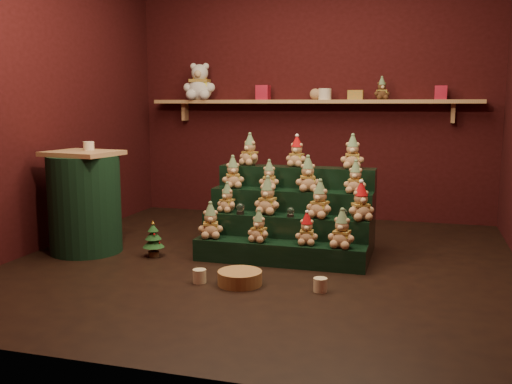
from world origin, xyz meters
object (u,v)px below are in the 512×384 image
(snow_globe_a, at_px, (240,209))
(mug_right, at_px, (320,285))
(mini_christmas_tree, at_px, (153,239))
(side_table, at_px, (85,202))
(snow_globe_c, at_px, (343,214))
(wicker_basket, at_px, (240,278))
(mug_left, at_px, (200,276))
(snow_globe_b, at_px, (291,212))
(white_bear, at_px, (200,77))
(riser_tier_front, at_px, (279,253))
(brown_bear, at_px, (382,88))

(snow_globe_a, bearing_deg, mug_right, -42.21)
(mini_christmas_tree, bearing_deg, side_table, -178.65)
(snow_globe_c, height_order, wicker_basket, snow_globe_c)
(snow_globe_c, distance_m, mug_left, 1.26)
(snow_globe_a, height_order, mini_christmas_tree, snow_globe_a)
(snow_globe_b, distance_m, side_table, 1.78)
(mug_right, bearing_deg, snow_globe_c, 86.17)
(side_table, xyz_separation_m, mini_christmas_tree, (0.63, 0.01, -0.28))
(mug_right, bearing_deg, side_table, 167.01)
(snow_globe_b, distance_m, snow_globe_c, 0.43)
(side_table, height_order, mug_right, side_table)
(snow_globe_b, xyz_separation_m, snow_globe_c, (0.43, 0.00, 0.01))
(mug_left, distance_m, wicker_basket, 0.30)
(snow_globe_b, xyz_separation_m, mini_christmas_tree, (-1.13, -0.23, -0.25))
(wicker_basket, bearing_deg, mug_left, -172.40)
(snow_globe_c, distance_m, white_bear, 2.80)
(side_table, relative_size, mug_left, 8.99)
(side_table, height_order, white_bear, white_bear)
(side_table, xyz_separation_m, mug_left, (1.27, -0.54, -0.39))
(riser_tier_front, xyz_separation_m, mini_christmas_tree, (-1.07, -0.07, 0.06))
(wicker_basket, bearing_deg, snow_globe_c, 49.81)
(mug_right, relative_size, white_bear, 0.18)
(white_bear, bearing_deg, wicker_basket, -69.55)
(snow_globe_a, height_order, snow_globe_b, snow_globe_a)
(snow_globe_a, height_order, snow_globe_c, snow_globe_c)
(side_table, height_order, mug_left, side_table)
(mug_left, xyz_separation_m, mug_right, (0.87, 0.05, -0.00))
(riser_tier_front, xyz_separation_m, snow_globe_b, (0.06, 0.16, 0.31))
(riser_tier_front, distance_m, mini_christmas_tree, 1.08)
(riser_tier_front, relative_size, mug_left, 14.29)
(wicker_basket, distance_m, white_bear, 3.15)
(side_table, bearing_deg, mug_left, -15.03)
(mini_christmas_tree, bearing_deg, brown_bear, 48.48)
(wicker_basket, bearing_deg, brown_bear, 72.33)
(snow_globe_a, bearing_deg, wicker_basket, -72.63)
(snow_globe_a, distance_m, snow_globe_c, 0.86)
(wicker_basket, bearing_deg, mug_right, 0.75)
(snow_globe_c, height_order, mug_left, snow_globe_c)
(brown_bear, bearing_deg, side_table, -159.41)
(mug_left, bearing_deg, white_bear, 111.22)
(white_bear, height_order, brown_bear, white_bear)
(snow_globe_c, bearing_deg, wicker_basket, -130.19)
(riser_tier_front, distance_m, snow_globe_b, 0.35)
(snow_globe_c, bearing_deg, brown_bear, 84.89)
(mini_christmas_tree, xyz_separation_m, wicker_basket, (0.93, -0.52, -0.10))
(snow_globe_a, distance_m, snow_globe_b, 0.43)
(mug_right, height_order, brown_bear, brown_bear)
(side_table, xyz_separation_m, white_bear, (0.31, 1.95, 1.14))
(mini_christmas_tree, relative_size, wicker_basket, 0.97)
(snow_globe_a, xyz_separation_m, wicker_basket, (0.23, -0.74, -0.36))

